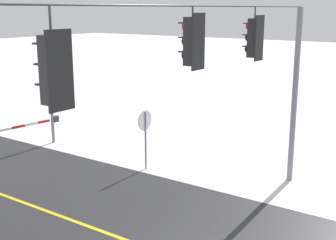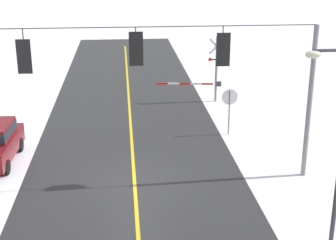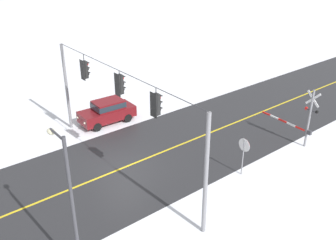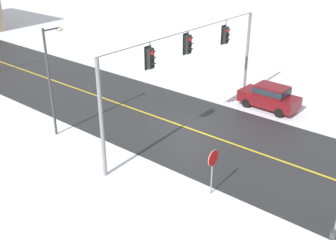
% 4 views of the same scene
% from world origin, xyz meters
% --- Properties ---
extents(signal_span, '(14.20, 0.47, 6.22)m').
position_xyz_m(signal_span, '(0.05, -0.01, 4.26)').
color(signal_span, gray).
rests_on(signal_span, ground).
extents(stop_sign, '(0.80, 0.09, 2.35)m').
position_xyz_m(stop_sign, '(-4.90, -5.09, 1.71)').
color(stop_sign, gray).
rests_on(stop_sign, ground).
extents(railroad_crossing, '(4.13, 0.31, 4.00)m').
position_xyz_m(railroad_crossing, '(-4.99, -10.91, 1.98)').
color(railroad_crossing, gray).
rests_on(railroad_crossing, ground).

